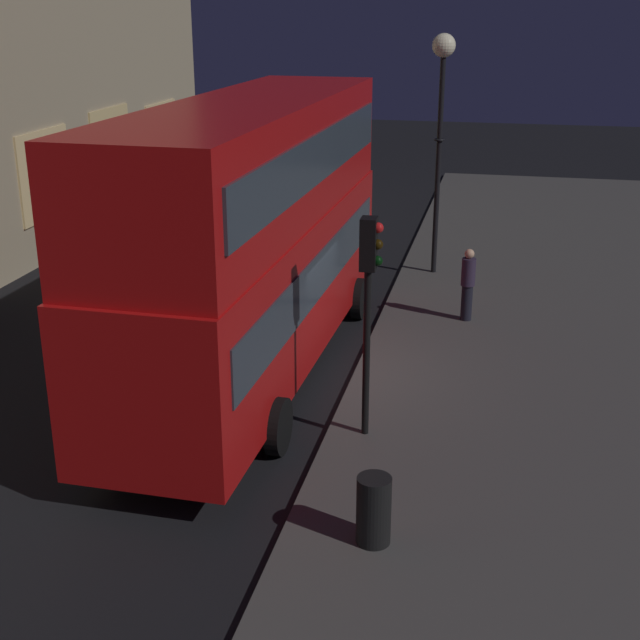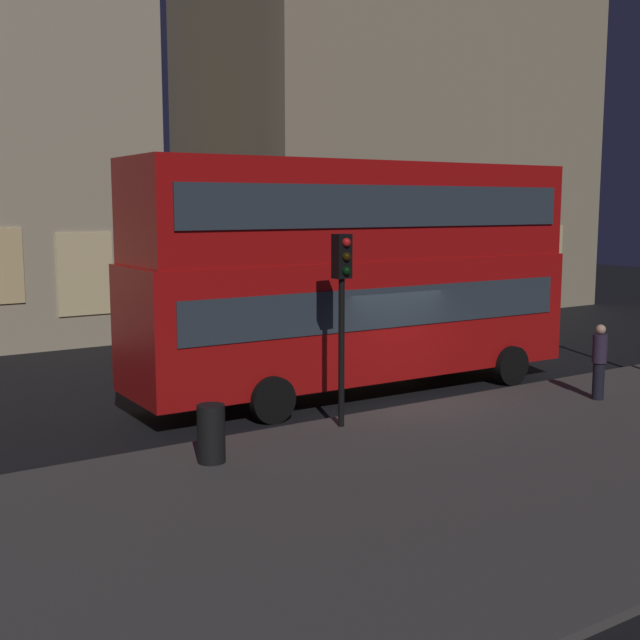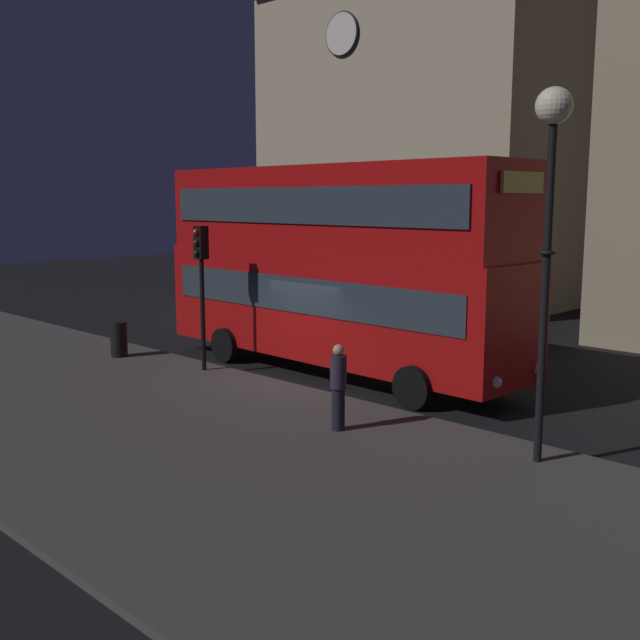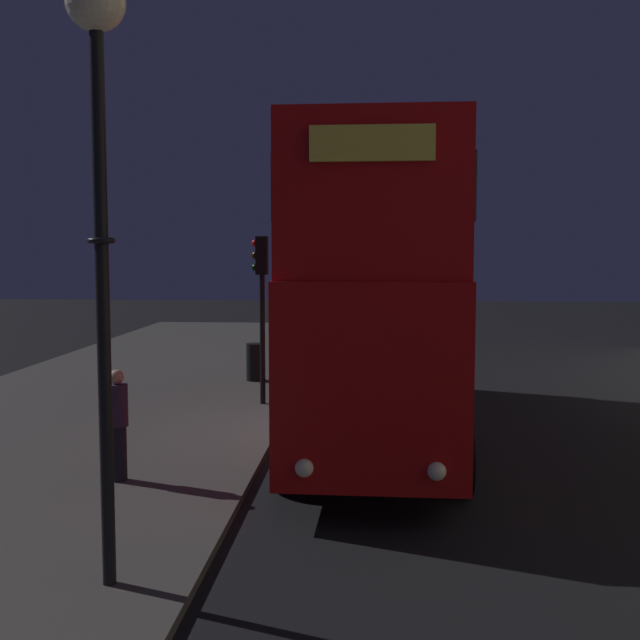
{
  "view_description": "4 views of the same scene",
  "coord_description": "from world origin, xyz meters",
  "px_view_note": "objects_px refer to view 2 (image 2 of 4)",
  "views": [
    {
      "loc": [
        -15.62,
        -3.28,
        7.08
      ],
      "look_at": [
        -0.78,
        -0.01,
        1.5
      ],
      "focal_mm": 48.92,
      "sensor_mm": 36.0,
      "label": 1
    },
    {
      "loc": [
        -11.39,
        -13.95,
        4.44
      ],
      "look_at": [
        -1.74,
        0.62,
        1.97
      ],
      "focal_mm": 45.87,
      "sensor_mm": 36.0,
      "label": 2
    },
    {
      "loc": [
        13.26,
        -12.84,
        4.56
      ],
      "look_at": [
        -0.33,
        1.07,
        1.43
      ],
      "focal_mm": 42.21,
      "sensor_mm": 36.0,
      "label": 3
    },
    {
      "loc": [
        15.16,
        1.34,
        3.61
      ],
      "look_at": [
        -2.35,
        0.14,
        2.03
      ],
      "focal_mm": 44.58,
      "sensor_mm": 36.0,
      "label": 4
    }
  ],
  "objects_px": {
    "double_decker_bus": "(358,267)",
    "traffic_light_far_side": "(522,259)",
    "traffic_light_near_kerb": "(342,289)",
    "pedestrian": "(599,361)",
    "litter_bin": "(211,434)"
  },
  "relations": [
    {
      "from": "pedestrian",
      "to": "litter_bin",
      "type": "xyz_separation_m",
      "value": [
        -9.2,
        0.7,
        -0.39
      ]
    },
    {
      "from": "traffic_light_near_kerb",
      "to": "litter_bin",
      "type": "relative_size",
      "value": 3.81
    },
    {
      "from": "double_decker_bus",
      "to": "traffic_light_near_kerb",
      "type": "bearing_deg",
      "value": -129.74
    },
    {
      "from": "traffic_light_far_side",
      "to": "pedestrian",
      "type": "xyz_separation_m",
      "value": [
        -5.31,
        -7.26,
        -1.67
      ]
    },
    {
      "from": "pedestrian",
      "to": "double_decker_bus",
      "type": "bearing_deg",
      "value": -170.77
    },
    {
      "from": "traffic_light_far_side",
      "to": "litter_bin",
      "type": "bearing_deg",
      "value": 37.3
    },
    {
      "from": "double_decker_bus",
      "to": "traffic_light_near_kerb",
      "type": "xyz_separation_m",
      "value": [
        -2.27,
        -2.6,
        -0.17
      ]
    },
    {
      "from": "pedestrian",
      "to": "litter_bin",
      "type": "distance_m",
      "value": 9.24
    },
    {
      "from": "traffic_light_near_kerb",
      "to": "traffic_light_far_side",
      "type": "relative_size",
      "value": 1.02
    },
    {
      "from": "traffic_light_near_kerb",
      "to": "litter_bin",
      "type": "distance_m",
      "value": 3.89
    },
    {
      "from": "traffic_light_far_side",
      "to": "pedestrian",
      "type": "distance_m",
      "value": 9.15
    },
    {
      "from": "traffic_light_near_kerb",
      "to": "pedestrian",
      "type": "relative_size",
      "value": 2.22
    },
    {
      "from": "double_decker_bus",
      "to": "traffic_light_near_kerb",
      "type": "relative_size",
      "value": 2.96
    },
    {
      "from": "double_decker_bus",
      "to": "traffic_light_far_side",
      "type": "relative_size",
      "value": 3.01
    },
    {
      "from": "double_decker_bus",
      "to": "traffic_light_far_side",
      "type": "distance_m",
      "value": 9.72
    }
  ]
}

